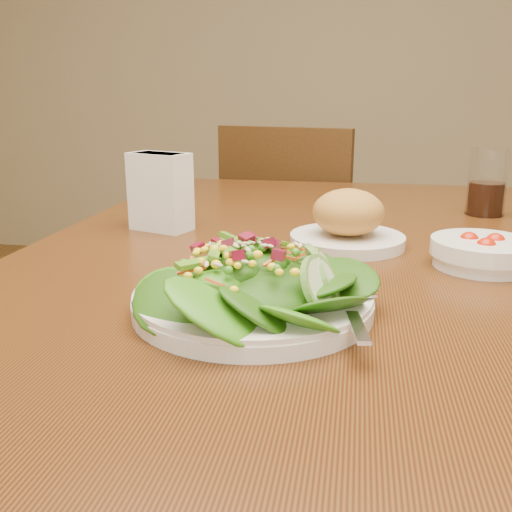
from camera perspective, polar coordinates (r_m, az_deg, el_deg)
name	(u,v)px	position (r m, az deg, el deg)	size (l,w,h in m)	color
dining_table	(319,320)	(0.87, 6.28, -6.37)	(0.90, 1.40, 0.75)	#4F2E10
chair_far	(296,261)	(1.79, 3.99, -0.46)	(0.49, 0.49, 0.89)	#3F2410
salad_plate	(261,287)	(0.61, 0.51, -3.07)	(0.27, 0.26, 0.08)	silver
bread_plate	(348,223)	(0.88, 9.17, 3.28)	(0.18, 0.18, 0.09)	silver
tomato_bowl	(482,253)	(0.83, 21.69, 0.32)	(0.14, 0.14, 0.05)	silver
drinking_glass	(487,187)	(1.18, 22.09, 6.40)	(0.07, 0.07, 0.13)	silver
napkin_holder	(160,190)	(0.99, -9.55, 6.55)	(0.11, 0.09, 0.13)	white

